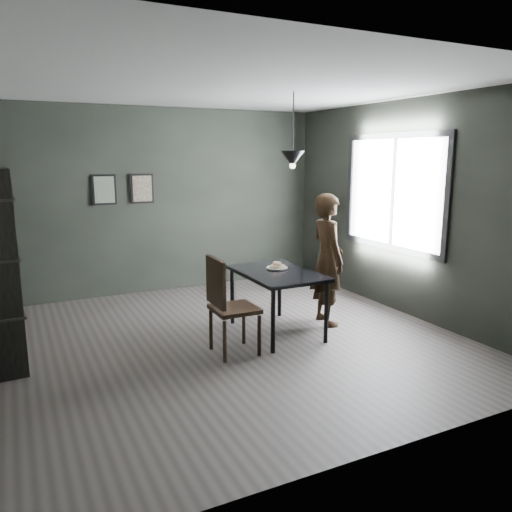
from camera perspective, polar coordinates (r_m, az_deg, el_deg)
name	(u,v)px	position (r m, az deg, el deg)	size (l,w,h in m)	color
ground	(231,340)	(5.82, -2.91, -9.60)	(5.00, 5.00, 0.00)	#332E2C
back_wall	(165,201)	(7.83, -10.38, 6.22)	(5.00, 0.10, 2.80)	black
ceiling	(228,86)	(5.48, -3.22, 18.88)	(5.00, 5.00, 0.02)	silver
window_assembly	(393,192)	(6.97, 15.39, 7.02)	(0.04, 1.96, 1.56)	white
cafe_table	(277,278)	(5.87, 2.40, -2.53)	(0.80, 1.20, 0.75)	black
white_plate	(277,268)	(5.99, 2.42, -1.43)	(0.23, 0.23, 0.01)	white
donut_pile	(277,266)	(5.98, 2.42, -1.13)	(0.20, 0.20, 0.08)	beige
woman	(327,260)	(6.24, 8.17, -0.41)	(0.60, 0.39, 1.64)	black
wood_chair	(226,300)	(5.25, -3.44, -5.03)	(0.46, 0.46, 1.06)	black
pendant_lamp	(293,159)	(5.91, 4.21, 11.04)	(0.28, 0.28, 0.86)	black
framed_print_left	(104,190)	(7.58, -16.96, 7.26)	(0.34, 0.04, 0.44)	black
framed_print_right	(142,189)	(7.69, -12.89, 7.52)	(0.34, 0.04, 0.44)	black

